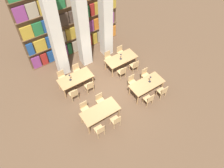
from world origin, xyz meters
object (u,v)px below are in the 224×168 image
chair_6 (163,91)px  chair_8 (74,94)px  reading_table_1 (147,84)px  reading_table_2 (76,79)px  desk_lamp_0 (150,78)px  desk_lamp_2 (121,55)px  chair_9 (62,77)px  chair_11 (77,70)px  pillar_center (81,21)px  chair_7 (145,75)px  chair_2 (116,120)px  chair_12 (122,72)px  chair_5 (132,82)px  chair_13 (108,57)px  pillar_left (54,31)px  chair_1 (85,108)px  reading_table_0 (100,112)px  chair_4 (149,99)px  chair_10 (89,86)px  pillar_right (106,12)px  reading_table_3 (121,59)px  chair_14 (135,66)px  chair_3 (100,100)px  chair_15 (120,52)px

chair_6 → chair_8: 4.81m
reading_table_1 → reading_table_2: 3.96m
desk_lamp_0 → desk_lamp_2: (-0.28, 2.35, -0.01)m
chair_9 → chair_11: 0.97m
pillar_center → chair_7: bearing=-57.8°
chair_2 → chair_9: size_ratio=1.00×
chair_8 → chair_12: same height
chair_5 → desk_lamp_2: desk_lamp_2 is taller
chair_13 → desk_lamp_2: size_ratio=2.06×
chair_7 → chair_6: bearing=90.0°
pillar_left → chair_1: (-0.41, -3.42, -2.52)m
reading_table_0 → chair_4: bearing=-13.8°
pillar_left → chair_10: 3.44m
chair_10 → pillar_center: bearing=65.6°
pillar_right → chair_1: pillar_right is taller
reading_table_3 → chair_14: bearing=-56.9°
chair_6 → chair_13: same height
pillar_center → chair_2: 5.60m
pillar_center → chair_11: size_ratio=6.81×
chair_5 → chair_10: 2.41m
reading_table_0 → chair_6: chair_6 is taller
chair_11 → reading_table_1: bearing=128.6°
chair_1 → chair_9: size_ratio=1.00×
pillar_left → chair_5: 4.97m
pillar_left → reading_table_3: pillar_left is taller
chair_2 → desk_lamp_0: (2.81, 0.85, 0.57)m
chair_2 → desk_lamp_0: bearing=16.7°
chair_3 → chair_11: (0.01, 2.61, 0.00)m
chair_1 → reading_table_1: size_ratio=0.46×
chair_15 → chair_6: bearing=91.0°
reading_table_1 → chair_11: 4.17m
chair_2 → chair_11: (0.01, 4.08, 0.00)m
chair_3 → chair_7: 3.14m
chair_1 → chair_10: 1.48m
chair_3 → reading_table_2: size_ratio=0.46×
pillar_right → chair_3: size_ratio=6.81×
chair_6 → chair_14: size_ratio=1.00×
pillar_right → reading_table_3: (-0.01, -1.66, -2.32)m
chair_13 → chair_15: size_ratio=1.00×
desk_lamp_0 → chair_10: 3.36m
pillar_left → chair_15: size_ratio=6.81×
chair_2 → pillar_right: bearing=62.0°
desk_lamp_0 → reading_table_1: bearing=-174.5°
chair_3 → desk_lamp_2: 3.12m
chair_3 → chair_8: 1.49m
reading_table_0 → chair_10: 1.94m
pillar_right → chair_10: (-2.59, -2.28, -2.52)m
chair_2 → chair_13: bearing=61.5°
chair_1 → pillar_left: bearing=-96.8°
desk_lamp_2 → chair_12: bearing=-119.1°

